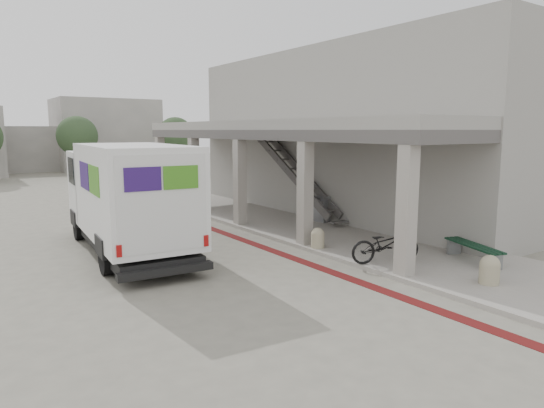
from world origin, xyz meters
TOP-DOWN VIEW (x-y plane):
  - ground at (0.00, 0.00)m, footprint 120.00×120.00m
  - bike_lane_stripe at (1.00, 2.00)m, footprint 0.35×40.00m
  - sidewalk at (4.00, 0.00)m, footprint 4.40×28.00m
  - transit_building at (6.83, 4.50)m, footprint 7.60×17.00m
  - distant_backdrop at (-2.84, 35.89)m, footprint 28.00×10.00m
  - tree_mid at (2.00, 30.00)m, footprint 3.20×3.20m
  - tree_right at (10.00, 29.00)m, footprint 3.20×3.20m
  - fedex_truck at (-2.68, 2.99)m, footprint 2.96×7.81m
  - bench at (4.59, -3.75)m, footprint 1.09×2.05m
  - bollard_near at (3.16, -5.11)m, footprint 0.46×0.46m
  - bollard_far at (2.10, -0.14)m, footprint 0.41×0.41m
  - utility_cabinet at (5.00, 3.10)m, footprint 0.51×0.64m
  - bicycle_black at (2.50, -2.50)m, footprint 2.04×1.33m

SIDE VIEW (x-z plane):
  - ground at x=0.00m, z-range 0.00..0.00m
  - bike_lane_stripe at x=1.00m, z-range 0.00..0.01m
  - sidewalk at x=4.00m, z-range 0.00..0.12m
  - bollard_far at x=2.10m, z-range 0.12..0.74m
  - bench at x=4.59m, z-range 0.22..0.70m
  - bollard_near at x=3.16m, z-range 0.12..0.80m
  - utility_cabinet at x=5.00m, z-range 0.12..1.11m
  - bicycle_black at x=2.50m, z-range 0.12..1.13m
  - fedex_truck at x=-2.68m, z-range 0.11..3.37m
  - distant_backdrop at x=-2.84m, z-range -0.55..5.95m
  - tree_mid at x=2.00m, z-range 0.78..5.58m
  - tree_right at x=10.00m, z-range 0.78..5.58m
  - transit_building at x=6.83m, z-range -0.10..6.90m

